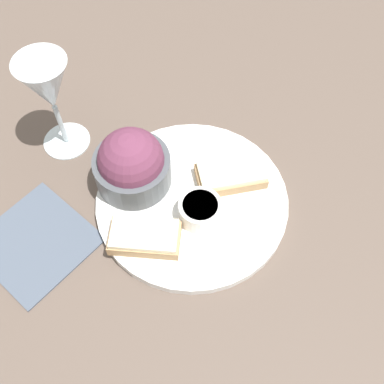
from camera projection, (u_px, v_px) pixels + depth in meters
The scene contains 8 objects.
ground_plane at pixel (192, 204), 0.72m from camera, with size 4.00×4.00×0.00m, color brown.
dinner_plate at pixel (192, 201), 0.72m from camera, with size 0.29×0.29×0.01m.
salad_bowl at pixel (132, 164), 0.70m from camera, with size 0.11×0.11×0.10m.
sauce_ramekin at pixel (202, 209), 0.68m from camera, with size 0.06×0.06×0.03m.
cheese_toast_near at pixel (231, 175), 0.72m from camera, with size 0.11×0.07×0.03m.
cheese_toast_far at pixel (145, 237), 0.66m from camera, with size 0.11×0.09×0.03m.
wine_glass at pixel (48, 89), 0.68m from camera, with size 0.08×0.08×0.17m.
napkin at pixel (36, 242), 0.69m from camera, with size 0.19×0.19×0.01m.
Camera 1 is at (-0.13, -0.34, 0.63)m, focal length 45.00 mm.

